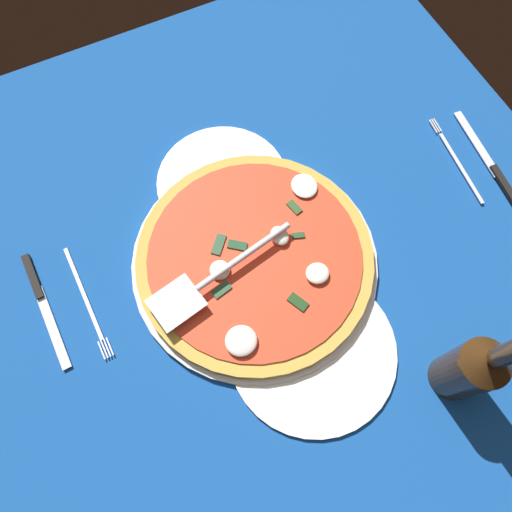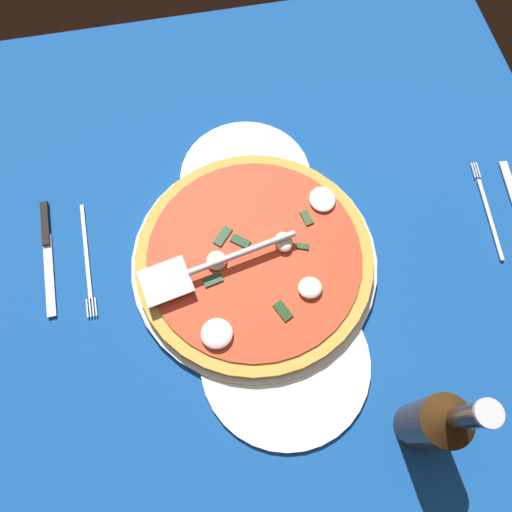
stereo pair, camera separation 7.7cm
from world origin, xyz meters
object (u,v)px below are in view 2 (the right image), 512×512
Objects in this scene: beer_bottle at (437,423)px; pizza at (256,257)px; dinner_plate_left at (285,362)px; place_setting_near at (505,217)px; pizza_server at (209,264)px; place_setting_far at (67,254)px; dinner_plate_right at (246,177)px.

pizza is at bearing 31.10° from beer_bottle.
dinner_plate_left is 1.06× the size of beer_bottle.
place_setting_near is at bearing -90.21° from pizza.
pizza is 7.91cm from pizza_server.
place_setting_near is 72.89cm from place_setting_far.
place_setting_near is at bearing -111.17° from dinner_plate_right.
pizza is 42.52cm from place_setting_near.
beer_bottle is at bearing 51.23° from place_setting_far.
pizza is at bearing 175.73° from dinner_plate_right.
beer_bottle is at bearing -127.15° from dinner_plate_left.
beer_bottle reaches higher than dinner_plate_right.
dinner_plate_left is 16.83cm from pizza.
dinner_plate_left is 22.13cm from beer_bottle.
place_setting_far reaches higher than dinner_plate_left.
dinner_plate_left is 0.67× the size of pizza.
place_setting_near is at bearing -40.70° from beer_bottle.
dinner_plate_left is 1.17× the size of place_setting_near.
place_setting_far is (7.32, 72.52, -0.00)cm from place_setting_near.
dinner_plate_left is 39.28cm from place_setting_far.
pizza reaches higher than dinner_plate_left.
dinner_plate_left is 1.12× the size of dinner_plate_right.
place_setting_far is (-8.68, 31.23, -0.14)cm from dinner_plate_right.
dinner_plate_right is 15.98cm from pizza.
place_setting_far is (8.05, 22.61, -4.51)cm from pizza_server.
beer_bottle is (-12.43, -16.40, 8.14)cm from dinner_plate_left.
pizza_server reaches higher than place_setting_near.
pizza is at bearing 3.98° from dinner_plate_left.
dinner_plate_right is 0.90× the size of pizza_server.
dinner_plate_left is 44.50cm from place_setting_near.
pizza_server is (-16.73, 8.61, 4.36)cm from dinner_plate_right.
dinner_plate_left is at bearing 118.10° from place_setting_near.
place_setting_far is at bearing 52.69° from beer_bottle.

